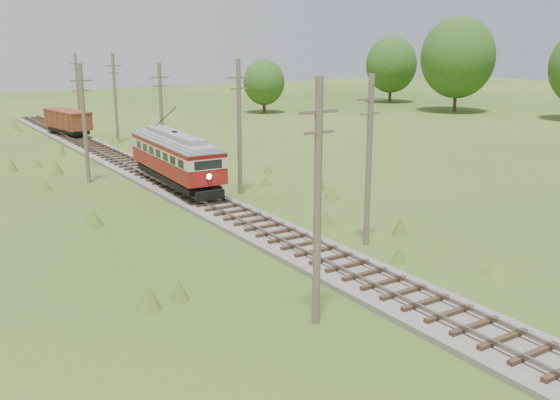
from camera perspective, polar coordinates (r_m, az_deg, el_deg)
railbed_main at (r=43.75m, az=-9.23°, el=1.05°), size 3.60×96.00×0.57m
streetcar at (r=43.58m, az=-9.53°, el=4.08°), size 3.28×11.66×5.29m
gondola at (r=70.58m, az=-18.84°, el=6.88°), size 3.50×7.49×2.39m
gravel_pile at (r=57.11m, az=-11.80°, el=4.45°), size 3.46×3.67×1.26m
utility_pole_r_2 at (r=31.18m, az=8.13°, el=3.66°), size 1.60×0.30×8.60m
utility_pole_r_3 at (r=41.68m, az=-3.75°, el=6.75°), size 1.60×0.30×9.00m
utility_pole_r_4 at (r=53.30m, az=-10.80°, el=7.87°), size 1.60×0.30×8.40m
utility_pole_r_5 at (r=65.58m, az=-14.83°, el=9.05°), size 1.60×0.30×8.90m
utility_pole_r_6 at (r=77.97m, az=-18.00°, el=9.53°), size 1.60×0.30×8.70m
utility_pole_l_a at (r=21.98m, az=3.46°, el=-0.19°), size 1.60×0.30×9.00m
utility_pole_l_b at (r=47.14m, az=-17.46°, el=6.76°), size 1.60×0.30×8.60m
tree_right_4 at (r=94.89m, az=15.95°, el=12.41°), size 10.50×10.50×13.53m
tree_right_5 at (r=107.60m, az=10.14°, el=12.08°), size 8.40×8.40×10.82m
tree_mid_b at (r=90.42m, az=-1.47°, el=10.70°), size 5.88×5.88×7.57m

